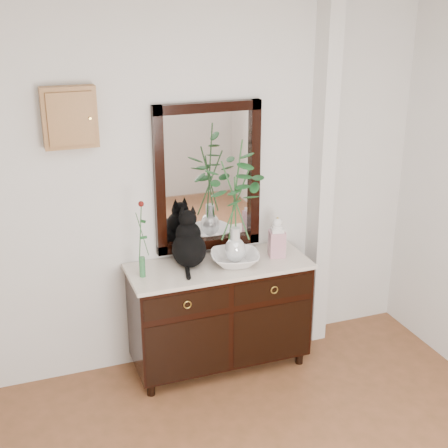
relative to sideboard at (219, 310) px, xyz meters
name	(u,v)px	position (x,y,z in m)	size (l,w,h in m)	color
wall_back	(195,191)	(-0.10, 0.25, 0.88)	(3.60, 0.04, 2.70)	silver
pilaster	(321,180)	(0.90, 0.17, 0.88)	(0.12, 0.20, 2.70)	silver
sideboard	(219,310)	(0.00, 0.00, 0.00)	(1.33, 0.52, 0.82)	black
wall_mirror	(208,178)	(0.00, 0.24, 0.97)	(0.80, 0.06, 1.10)	black
key_cabinet	(70,117)	(-0.95, 0.21, 1.48)	(0.35, 0.10, 0.40)	brown
cat	(189,239)	(-0.20, 0.07, 0.58)	(0.28, 0.35, 0.40)	black
lotus_bowl	(235,259)	(0.11, -0.03, 0.42)	(0.36, 0.36, 0.09)	white
vase_branches	(235,202)	(0.11, -0.03, 0.86)	(0.44, 0.44, 0.92)	silver
bud_vase_rose	(141,239)	(-0.57, -0.01, 0.66)	(0.07, 0.07, 0.57)	#306F3F
ginger_jar	(277,237)	(0.46, 0.00, 0.53)	(0.12, 0.12, 0.31)	white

